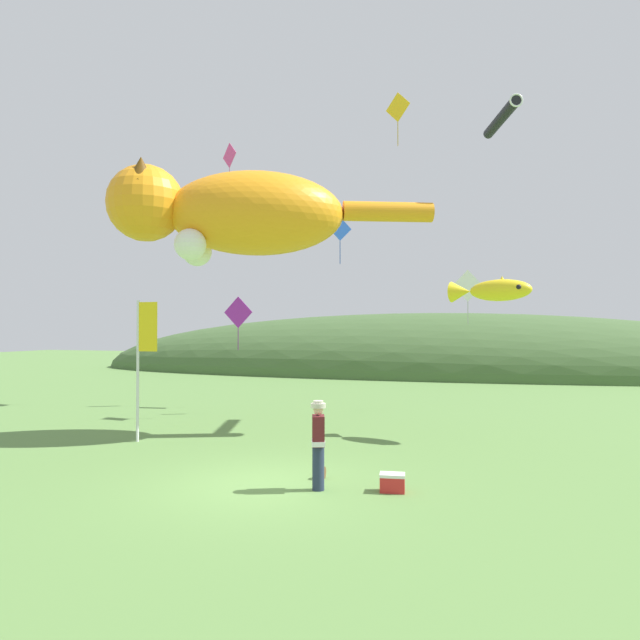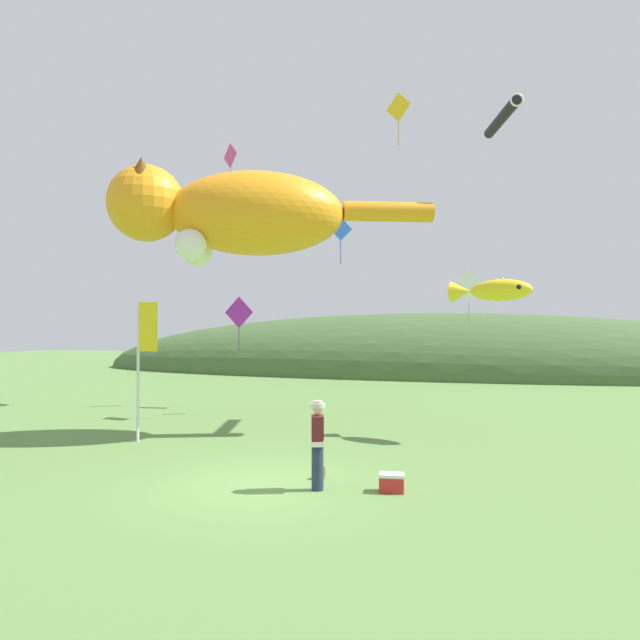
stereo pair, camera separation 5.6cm
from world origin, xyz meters
name	(u,v)px [view 2 (the right image)]	position (x,y,z in m)	size (l,w,h in m)	color
ground_plane	(263,485)	(0.00, 0.00, 0.00)	(120.00, 120.00, 0.00)	#5B8442
distant_hill_ridge	(429,373)	(0.00, 31.22, 0.00)	(53.35, 15.04, 8.72)	#426033
festival_attendant	(318,442)	(1.17, -0.01, 0.95)	(0.38, 0.48, 1.77)	#232D47
kite_spool	(321,473)	(1.00, 0.82, 0.13)	(0.12, 0.26, 0.26)	olive
picnic_cooler	(392,483)	(2.61, 0.30, 0.18)	(0.53, 0.39, 0.36)	red
festival_banner_pole	(143,349)	(-5.00, 3.14, 2.63)	(0.66, 0.08, 4.02)	silver
kite_giant_cat	(233,214)	(-3.03, 4.84, 6.71)	(9.40, 4.68, 3.01)	orange
kite_fish_windsock	(491,290)	(4.48, 6.69, 4.35)	(2.50, 1.39, 0.74)	yellow
kite_tube_streamer	(502,118)	(4.84, 9.41, 10.41)	(1.26, 3.12, 0.44)	black
kite_diamond_teal	(288,205)	(-3.83, 11.89, 8.49)	(1.11, 0.74, 2.22)	#19BFBF
kite_diamond_violet	(239,313)	(-5.49, 10.54, 3.87)	(1.30, 0.10, 2.20)	purple
kite_diamond_white	(469,286)	(3.58, 12.52, 4.91)	(1.19, 0.48, 2.17)	white
kite_diamond_blue	(341,229)	(-1.11, 10.34, 7.05)	(0.78, 0.53, 1.83)	blue
kite_diamond_pink	(230,156)	(-6.45, 11.68, 10.77)	(0.93, 0.63, 2.01)	#E53F8C
kite_diamond_gold	(398,108)	(1.17, 10.20, 11.47)	(1.00, 0.54, 2.02)	yellow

